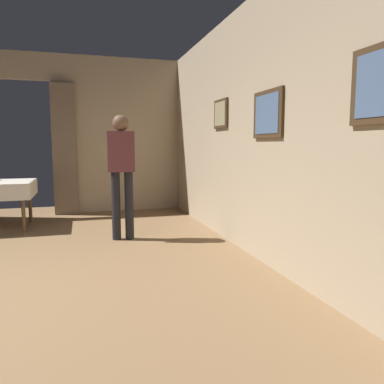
% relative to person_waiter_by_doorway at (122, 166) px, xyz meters
% --- Properties ---
extents(wall_right, '(0.16, 8.40, 3.00)m').
position_rel_person_waiter_by_doorway_xyz_m(wall_right, '(1.45, -1.78, 0.48)').
color(wall_right, tan).
rests_on(wall_right, ground).
extents(wall_back, '(6.40, 0.27, 3.00)m').
position_rel_person_waiter_by_doorway_xyz_m(wall_back, '(-1.75, 2.40, 0.49)').
color(wall_back, tan).
rests_on(wall_back, ground).
extents(person_waiter_by_doorway, '(0.39, 0.27, 1.72)m').
position_rel_person_waiter_by_doorway_xyz_m(person_waiter_by_doorway, '(0.00, 0.00, 0.00)').
color(person_waiter_by_doorway, black).
rests_on(person_waiter_by_doorway, ground).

